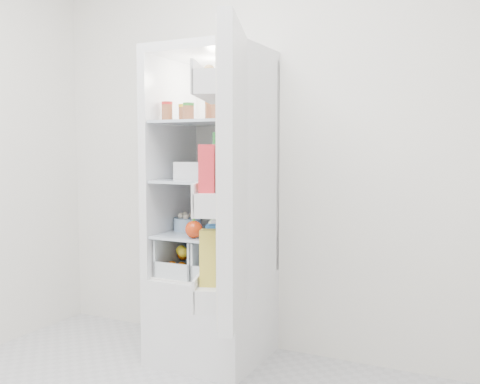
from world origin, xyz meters
The scene contains 21 objects.
room_walls centered at (0.00, 0.00, 1.59)m, with size 3.02×3.02×2.61m.
refrigerator centered at (-0.20, 1.25, 0.67)m, with size 0.60×0.60×1.80m.
shelf_low centered at (-0.20, 1.19, 0.74)m, with size 0.49×0.53×0.01m, color silver.
shelf_mid centered at (-0.20, 1.19, 1.05)m, with size 0.49×0.53×0.01m, color silver.
shelf_top centered at (-0.20, 1.19, 1.38)m, with size 0.49×0.53×0.01m, color silver.
crisper_left centered at (-0.32, 1.19, 0.61)m, with size 0.23×0.46×0.22m, color silver, non-canonical shape.
crisper_right centered at (-0.08, 1.19, 0.61)m, with size 0.23×0.46×0.22m, color silver, non-canonical shape.
condiment_jars centered at (-0.20, 1.07, 1.43)m, with size 0.46×0.16×0.08m.
squeeze_bottle centered at (0.01, 1.36, 1.47)m, with size 0.05×0.05×0.17m, color silver.
tub_white centered at (-0.29, 1.13, 1.11)m, with size 0.16×0.16×0.10m, color silver.
tub_cream centered at (-0.15, 1.19, 1.09)m, with size 0.12×0.12×0.07m, color beige.
tin_red centered at (-0.06, 0.96, 1.09)m, with size 0.10×0.10×0.07m, color red.
foil_tray centered at (-0.36, 1.29, 1.08)m, with size 0.17×0.13×0.04m, color silver.
tub_green centered at (-0.13, 1.35, 1.10)m, with size 0.10×0.14×0.08m, color #3E8940.
red_cabbage centered at (-0.11, 1.31, 0.83)m, with size 0.17×0.17×0.17m, color #561E5A.
bell_pepper centered at (-0.19, 0.98, 0.79)m, with size 0.09×0.09×0.09m, color red.
mushroom_bowl centered at (-0.36, 1.20, 0.79)m, with size 0.16×0.16×0.08m, color #92B4DA.
salad_bag centered at (-0.07, 1.04, 0.81)m, with size 0.12×0.12×0.12m, color #B4CF9B.
citrus_pile centered at (-0.33, 1.12, 0.59)m, with size 0.20×0.24×0.16m.
veg_pile centered at (-0.07, 1.18, 0.56)m, with size 0.16×0.30×0.10m.
fridge_door centered at (0.20, 0.63, 1.09)m, with size 0.35×0.58×1.30m.
Camera 1 is at (1.31, -1.48, 1.23)m, focal length 40.00 mm.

